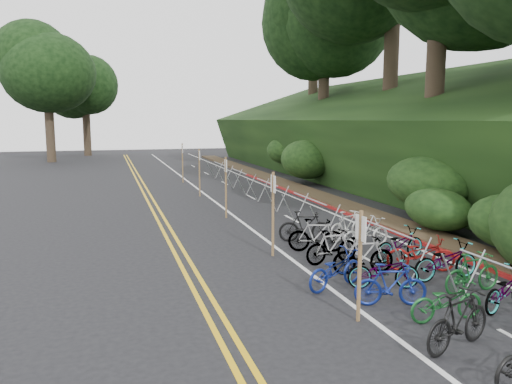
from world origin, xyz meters
TOP-DOWN VIEW (x-y plane):
  - ground at (0.00, 0.00)m, footprint 120.00×120.00m
  - road_markings at (0.63, 10.10)m, footprint 7.47×80.00m
  - red_curb at (5.70, 12.00)m, footprint 0.25×28.00m
  - embankment at (12.96, 19.04)m, footprint 14.30×48.14m
  - bike_racks_rest at (3.00, 13.00)m, footprint 1.14×23.00m
  - signpost_near at (0.70, -0.05)m, footprint 0.08×0.40m
  - signposts_rest at (0.60, 14.00)m, footprint 0.08×18.40m
  - bike_front at (1.12, 1.87)m, footprint 1.22×1.87m
  - bike_valet at (3.05, 1.61)m, footprint 3.48×11.19m

SIDE VIEW (x-z plane):
  - ground at x=0.00m, z-range 0.00..0.00m
  - road_markings at x=0.63m, z-range 0.00..0.01m
  - red_curb at x=5.70m, z-range 0.00..0.10m
  - bike_front at x=1.12m, z-range 0.00..0.93m
  - bike_valet at x=3.05m, z-range -0.05..1.02m
  - bike_racks_rest at x=3.00m, z-range 0.27..1.44m
  - signpost_near at x=0.70m, z-range 0.17..2.42m
  - signposts_rest at x=0.60m, z-range 0.18..2.68m
  - embankment at x=12.96m, z-range -1.99..7.12m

